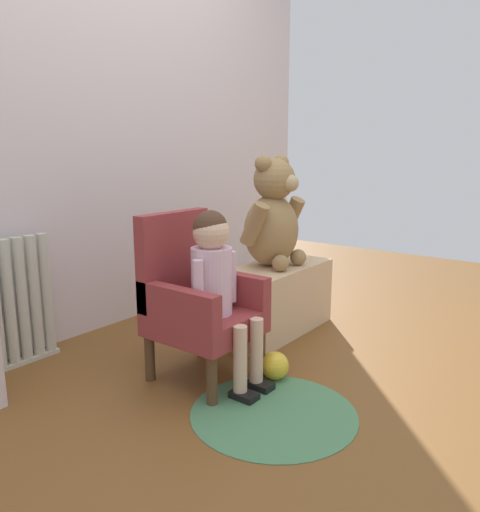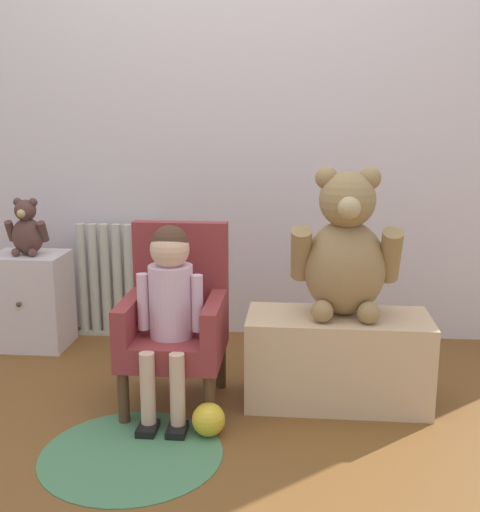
% 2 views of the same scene
% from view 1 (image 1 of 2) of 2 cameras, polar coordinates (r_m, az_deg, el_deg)
% --- Properties ---
extents(ground_plane, '(6.00, 6.00, 0.00)m').
position_cam_1_polar(ground_plane, '(2.15, 5.90, -15.01)').
color(ground_plane, brown).
extents(back_wall, '(3.80, 0.05, 2.40)m').
position_cam_1_polar(back_wall, '(2.78, -17.11, 16.24)').
color(back_wall, silver).
rests_on(back_wall, ground_plane).
extents(radiator, '(0.43, 0.05, 0.59)m').
position_cam_1_polar(radiator, '(2.47, -24.89, -5.09)').
color(radiator, beige).
rests_on(radiator, ground_plane).
extents(child_armchair, '(0.39, 0.41, 0.71)m').
position_cam_1_polar(child_armchair, '(2.15, -5.03, -5.07)').
color(child_armchair, maroon).
rests_on(child_armchair, ground_plane).
extents(child_figure, '(0.25, 0.35, 0.74)m').
position_cam_1_polar(child_figure, '(2.04, -2.74, -1.93)').
color(child_figure, '#D6B0C6').
rests_on(child_figure, ground_plane).
extents(low_bench, '(0.72, 0.32, 0.36)m').
position_cam_1_polar(low_bench, '(2.71, 3.84, -4.96)').
color(low_bench, tan).
rests_on(low_bench, ground_plane).
extents(large_teddy_bear, '(0.43, 0.30, 0.58)m').
position_cam_1_polar(large_teddy_bear, '(2.64, 3.76, 4.37)').
color(large_teddy_bear, '#957549').
rests_on(large_teddy_bear, low_bench).
extents(floor_rug, '(0.63, 0.63, 0.01)m').
position_cam_1_polar(floor_rug, '(1.98, 3.87, -17.45)').
color(floor_rug, '#467850').
rests_on(floor_rug, ground_plane).
extents(toy_ball, '(0.12, 0.12, 0.12)m').
position_cam_1_polar(toy_ball, '(2.21, 4.00, -12.39)').
color(toy_ball, gold).
rests_on(toy_ball, ground_plane).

